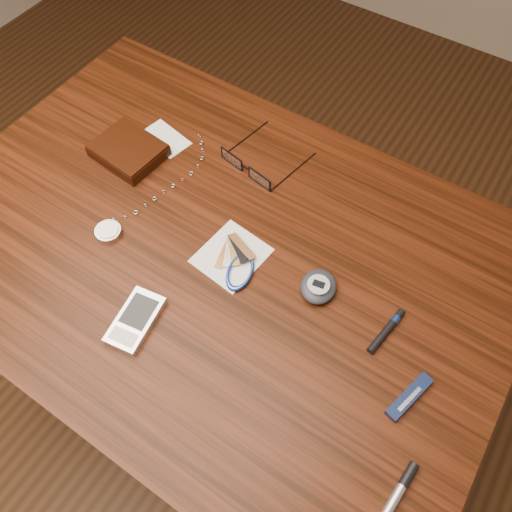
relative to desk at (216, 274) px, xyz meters
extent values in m
plane|color=#472814|center=(0.00, 0.00, -0.65)|extent=(3.80, 3.80, 0.00)
cube|color=#341308|center=(0.00, 0.00, 0.08)|extent=(1.00, 0.70, 0.03)
cylinder|color=#4C2814|center=(-0.45, 0.30, -0.29)|extent=(0.05, 0.05, 0.71)
cylinder|color=#4C2814|center=(0.45, 0.30, -0.29)|extent=(0.05, 0.05, 0.71)
cube|color=black|center=(-0.25, 0.08, 0.11)|extent=(0.13, 0.11, 0.02)
cube|color=black|center=(-0.25, 0.08, 0.13)|extent=(0.13, 0.11, 0.00)
cube|color=silver|center=(-0.22, 0.15, 0.10)|extent=(0.10, 0.07, 0.00)
cube|color=black|center=(-0.07, 0.17, 0.12)|extent=(0.05, 0.01, 0.03)
cube|color=white|center=(-0.07, 0.17, 0.12)|extent=(0.05, 0.01, 0.02)
cylinder|color=black|center=(-0.09, 0.23, 0.10)|extent=(0.02, 0.13, 0.00)
cube|color=black|center=(-0.01, 0.15, 0.12)|extent=(0.05, 0.01, 0.03)
cube|color=white|center=(-0.01, 0.15, 0.12)|extent=(0.05, 0.01, 0.02)
cylinder|color=black|center=(0.03, 0.21, 0.10)|extent=(0.02, 0.13, 0.00)
cube|color=black|center=(-0.04, 0.16, 0.12)|extent=(0.02, 0.01, 0.00)
cylinder|color=silver|center=(-0.16, -0.08, 0.11)|extent=(0.04, 0.04, 0.01)
cylinder|color=white|center=(-0.16, -0.08, 0.11)|extent=(0.04, 0.04, 0.00)
cylinder|color=silver|center=(-0.17, -0.05, 0.11)|extent=(0.01, 0.01, 0.01)
torus|color=silver|center=(-0.16, -0.04, 0.10)|extent=(0.01, 0.01, 0.01)
torus|color=silver|center=(-0.15, -0.02, 0.10)|extent=(0.01, 0.01, 0.00)
torus|color=silver|center=(-0.15, 0.00, 0.10)|extent=(0.01, 0.01, 0.01)
torus|color=silver|center=(-0.14, 0.02, 0.10)|extent=(0.01, 0.01, 0.00)
torus|color=silver|center=(-0.14, 0.04, 0.10)|extent=(0.01, 0.01, 0.01)
torus|color=silver|center=(-0.13, 0.06, 0.10)|extent=(0.01, 0.01, 0.00)
torus|color=silver|center=(-0.13, 0.08, 0.10)|extent=(0.01, 0.00, 0.01)
torus|color=silver|center=(-0.12, 0.10, 0.10)|extent=(0.01, 0.01, 0.00)
torus|color=silver|center=(-0.12, 0.13, 0.10)|extent=(0.01, 0.00, 0.01)
torus|color=silver|center=(-0.13, 0.15, 0.10)|extent=(0.01, 0.01, 0.00)
torus|color=silver|center=(-0.14, 0.16, 0.10)|extent=(0.01, 0.01, 0.01)
torus|color=silver|center=(-0.15, 0.18, 0.10)|extent=(0.01, 0.01, 0.00)
torus|color=silver|center=(-0.17, 0.19, 0.10)|extent=(0.01, 0.01, 0.01)
cube|color=silver|center=(-0.01, -0.18, 0.11)|extent=(0.07, 0.11, 0.01)
cube|color=black|center=(-0.02, -0.17, 0.12)|extent=(0.05, 0.06, 0.00)
cube|color=#AAADB2|center=(-0.01, -0.21, 0.12)|extent=(0.04, 0.03, 0.00)
ellipsoid|color=#21252C|center=(0.19, 0.02, 0.11)|extent=(0.07, 0.07, 0.02)
cylinder|color=gray|center=(0.19, 0.02, 0.13)|extent=(0.04, 0.04, 0.00)
cube|color=black|center=(0.19, 0.02, 0.13)|extent=(0.02, 0.01, 0.00)
cube|color=silver|center=(0.04, 0.00, 0.10)|extent=(0.11, 0.12, 0.00)
torus|color=blue|center=(0.07, -0.02, 0.11)|extent=(0.07, 0.07, 0.01)
cube|color=#9B6737|center=(0.03, 0.00, 0.11)|extent=(0.03, 0.06, 0.00)
cube|color=silver|center=(0.03, 0.00, 0.11)|extent=(0.04, 0.06, 0.00)
cube|color=#A8853B|center=(0.04, 0.01, 0.11)|extent=(0.05, 0.05, 0.00)
cube|color=black|center=(0.04, 0.01, 0.11)|extent=(0.06, 0.04, 0.00)
cube|color=#9B6737|center=(0.05, 0.02, 0.11)|extent=(0.06, 0.03, 0.00)
cube|color=#0B163A|center=(0.38, -0.06, 0.11)|extent=(0.04, 0.09, 0.01)
cube|color=silver|center=(0.39, -0.06, 0.11)|extent=(0.02, 0.05, 0.00)
cylinder|color=black|center=(0.43, -0.15, 0.11)|extent=(0.02, 0.03, 0.01)
cylinder|color=black|center=(0.31, 0.02, 0.11)|extent=(0.02, 0.09, 0.01)
cylinder|color=#2346A6|center=(0.32, 0.04, 0.11)|extent=(0.01, 0.01, 0.01)
camera|label=1|loc=(0.31, -0.34, 0.81)|focal=35.00mm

